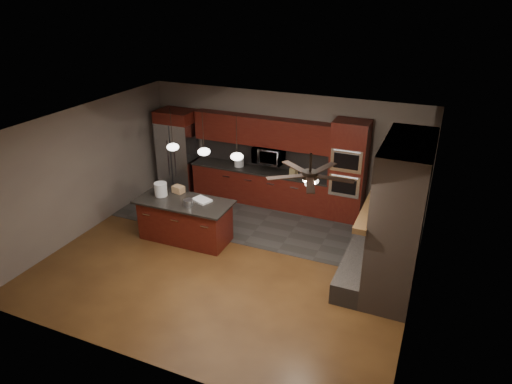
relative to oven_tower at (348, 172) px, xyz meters
The scene contains 22 objects.
ground 3.40m from the oven_tower, 122.27° to the right, with size 7.00×7.00×0.00m, color brown.
ceiling 3.57m from the oven_tower, 122.27° to the right, with size 7.00×6.00×0.02m, color white.
back_wall 1.74m from the oven_tower, 169.75° to the left, with size 7.00×0.02×2.80m, color #70655A.
right_wall 3.25m from the oven_tower, 56.24° to the right, with size 0.02×6.00×2.80m, color #70655A.
left_wall 5.86m from the oven_tower, 152.62° to the right, with size 0.02×6.00×2.80m, color #70655A.
slate_tile_patch 2.26m from the oven_tower, 152.30° to the right, with size 7.00×2.40×0.01m, color #353330.
fireplace_column 2.66m from the oven_tower, 59.73° to the right, with size 1.30×2.10×2.80m.
back_cabinetry 2.20m from the oven_tower, behind, with size 3.59×0.64×2.20m.
oven_tower is the anchor object (origin of this frame).
microwave 1.98m from the oven_tower, behind, with size 0.73×0.41×0.50m, color silver.
refrigerator 4.49m from the oven_tower, behind, with size 0.94×0.75×2.18m.
kitchen_island 3.83m from the oven_tower, 141.65° to the right, with size 2.07×0.96×0.92m.
white_bucket 4.22m from the oven_tower, 147.15° to the right, with size 0.27×0.27×0.29m, color silver.
paint_can 3.71m from the oven_tower, 137.84° to the right, with size 0.20×0.20×0.13m, color #A3A4A8.
paint_tray 3.41m from the oven_tower, 140.04° to the right, with size 0.39×0.28×0.04m, color white.
cardboard_box 3.85m from the oven_tower, 148.51° to the right, with size 0.24×0.18×0.16m, color #A57F55.
counter_bucket 2.76m from the oven_tower, behind, with size 0.24×0.24×0.28m, color silver.
counter_box 1.31m from the oven_tower, behind, with size 0.17×0.13×0.19m, color #9B8350.
pendant_left 3.97m from the oven_tower, 149.26° to the right, with size 0.26×0.26×0.92m.
pendant_center 3.37m from the oven_tower, 142.53° to the right, with size 0.26×0.26×0.92m.
pendant_right 2.83m from the oven_tower, 132.87° to the right, with size 0.26×0.26×0.92m.
ceiling_fan 3.72m from the oven_tower, 88.36° to the right, with size 1.27×1.33×0.41m.
Camera 1 is at (3.57, -7.03, 5.10)m, focal length 32.00 mm.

